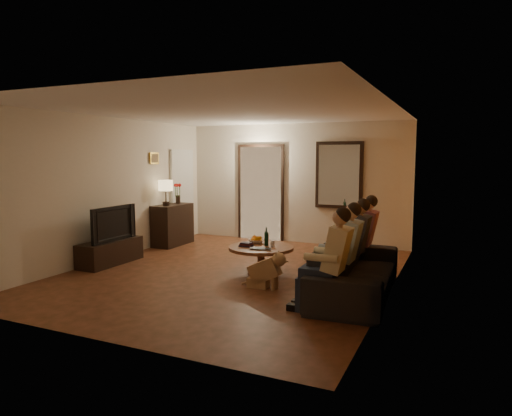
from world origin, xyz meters
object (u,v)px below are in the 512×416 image
at_px(laptop, 260,249).
at_px(sofa, 356,270).
at_px(dresser, 173,225).
at_px(person_d, 362,240).
at_px(person_b, 344,255).
at_px(dog, 265,269).
at_px(coffee_table, 261,260).
at_px(person_a, 332,265).
at_px(table_lamp, 166,193).
at_px(tv, 109,223).
at_px(person_c, 354,247).
at_px(wine_bottle, 266,236).
at_px(tv_stand, 110,252).
at_px(bowl, 257,241).

bearing_deg(laptop, sofa, -19.36).
height_order(dresser, person_d, person_d).
distance_m(person_b, laptop, 1.52).
distance_m(dresser, dog, 3.76).
height_order(person_b, coffee_table, person_b).
bearing_deg(person_a, person_d, 90.00).
relative_size(person_d, coffee_table, 1.14).
relative_size(dresser, person_b, 0.81).
height_order(sofa, person_a, person_a).
relative_size(person_b, laptop, 3.65).
distance_m(dresser, table_lamp, 0.74).
relative_size(tv, coffee_table, 1.01).
bearing_deg(person_b, person_c, 90.00).
height_order(wine_bottle, laptop, wine_bottle).
distance_m(table_lamp, person_c, 4.49).
relative_size(sofa, laptop, 7.23).
height_order(tv_stand, wine_bottle, wine_bottle).
bearing_deg(person_a, laptop, 142.85).
distance_m(person_b, person_c, 0.60).
xyz_separation_m(sofa, person_a, (-0.10, -0.90, 0.25)).
distance_m(dog, bowl, 1.11).
bearing_deg(table_lamp, laptop, -28.08).
height_order(dog, laptop, dog).
xyz_separation_m(person_b, wine_bottle, (-1.48, 0.86, 0.01)).
relative_size(dresser, sofa, 0.41).
xyz_separation_m(person_b, person_d, (0.00, 1.20, 0.00)).
bearing_deg(dresser, person_d, -13.30).
distance_m(table_lamp, person_d, 4.34).
height_order(tv, person_a, person_a).
bearing_deg(table_lamp, bowl, -21.54).
bearing_deg(person_d, bowl, -172.83).
bearing_deg(coffee_table, person_d, 15.87).
bearing_deg(dog, sofa, 9.83).
relative_size(person_d, wine_bottle, 3.87).
bearing_deg(coffee_table, laptop, -70.35).
xyz_separation_m(tv, laptop, (2.81, 0.19, -0.26)).
relative_size(tv_stand, person_c, 1.04).
xyz_separation_m(sofa, person_b, (-0.10, -0.30, 0.25)).
bearing_deg(wine_bottle, tv_stand, -168.33).
distance_m(table_lamp, person_a, 4.99).
bearing_deg(sofa, dog, 98.13).
distance_m(dog, wine_bottle, 0.94).
xyz_separation_m(sofa, laptop, (-1.53, 0.18, 0.12)).
relative_size(person_b, dog, 2.14).
xyz_separation_m(dresser, tv, (0.00, -1.91, 0.29)).
relative_size(dresser, person_d, 0.81).
bearing_deg(sofa, coffee_table, 70.94).
bearing_deg(sofa, laptop, 79.96).
bearing_deg(person_c, tv_stand, -175.88).
distance_m(tv, coffee_table, 2.79).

